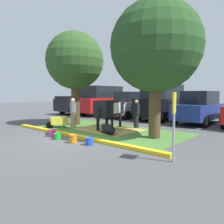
{
  "coord_description": "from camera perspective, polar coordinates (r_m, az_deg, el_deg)",
  "views": [
    {
      "loc": [
        6.78,
        -5.3,
        1.83
      ],
      "look_at": [
        -0.42,
        2.96,
        0.9
      ],
      "focal_mm": 33.79,
      "sensor_mm": 36.0,
      "label": 1
    }
  ],
  "objects": [
    {
      "name": "curb_yellow",
      "position": [
        9.23,
        -10.47,
        -6.29
      ],
      "size": [
        9.03,
        0.24,
        0.12
      ],
      "primitive_type": "cube",
      "color": "yellow",
      "rests_on": "ground"
    },
    {
      "name": "grass_island",
      "position": [
        10.69,
        -1.33,
        -4.96
      ],
      "size": [
        7.83,
        4.02,
        0.02
      ],
      "primitive_type": "cube",
      "color": "#477A33",
      "rests_on": "ground"
    },
    {
      "name": "bucket_orange",
      "position": [
        8.11,
        -10.46,
        -7.07
      ],
      "size": [
        0.31,
        0.31,
        0.32
      ],
      "color": "orange",
      "rests_on": "ground"
    },
    {
      "name": "person_handler",
      "position": [
        11.44,
        -10.52,
        -0.06
      ],
      "size": [
        0.35,
        0.45,
        1.62
      ],
      "color": "#9E7F5B",
      "rests_on": "ground"
    },
    {
      "name": "suv_dark_grey",
      "position": [
        18.39,
        -2.33,
        3.1
      ],
      "size": [
        2.3,
        4.69,
        2.52
      ],
      "color": "red",
      "rests_on": "ground"
    },
    {
      "name": "cow_holstein",
      "position": [
        11.06,
        -0.4,
        1.07
      ],
      "size": [
        1.35,
        3.06,
        1.56
      ],
      "color": "black",
      "rests_on": "ground"
    },
    {
      "name": "shade_tree_right",
      "position": [
        9.0,
        11.76,
        16.79
      ],
      "size": [
        3.68,
        3.68,
        5.58
      ],
      "color": "#4C3823",
      "rests_on": "ground"
    },
    {
      "name": "pickup_truck_black",
      "position": [
        20.31,
        -7.39,
        2.79
      ],
      "size": [
        2.42,
        5.49,
        2.42
      ],
      "color": "black",
      "rests_on": "ground"
    },
    {
      "name": "shade_tree_left",
      "position": [
        12.85,
        -10.0,
        13.34
      ],
      "size": [
        3.35,
        3.35,
        5.46
      ],
      "color": "#4C3823",
      "rests_on": "ground"
    },
    {
      "name": "hay_bedding",
      "position": [
        10.89,
        -1.04,
        -4.69
      ],
      "size": [
        3.27,
        2.49,
        0.04
      ],
      "primitive_type": "cube",
      "rotation": [
        0.0,
        0.0,
        -0.03
      ],
      "color": "tan",
      "rests_on": "ground"
    },
    {
      "name": "suv_black",
      "position": [
        15.49,
        13.47,
        2.64
      ],
      "size": [
        2.3,
        4.69,
        2.52
      ],
      "color": "black",
      "rests_on": "ground"
    },
    {
      "name": "bucket_green",
      "position": [
        8.86,
        -14.49,
        -6.35
      ],
      "size": [
        0.32,
        0.32,
        0.25
      ],
      "color": "green",
      "rests_on": "ground"
    },
    {
      "name": "calf_lying",
      "position": [
        9.59,
        -1.01,
        -4.7
      ],
      "size": [
        1.29,
        0.96,
        0.48
      ],
      "color": "black",
      "rests_on": "ground"
    },
    {
      "name": "ground_plane",
      "position": [
        8.8,
        -10.74,
        -7.23
      ],
      "size": [
        80.0,
        80.0,
        0.0
      ],
      "primitive_type": "plane",
      "color": "#4C4C4F"
    },
    {
      "name": "hatchback_white",
      "position": [
        16.74,
        4.97,
        1.93
      ],
      "size": [
        2.19,
        4.48,
        2.02
      ],
      "color": "silver",
      "rests_on": "ground"
    },
    {
      "name": "person_visitor_near",
      "position": [
        11.24,
        6.59,
        -0.33
      ],
      "size": [
        0.41,
        0.39,
        1.54
      ],
      "color": "black",
      "rests_on": "ground"
    },
    {
      "name": "wheelbarrow",
      "position": [
        11.82,
        -14.31,
        -2.32
      ],
      "size": [
        1.07,
        1.57,
        0.63
      ],
      "color": "gold",
      "rests_on": "ground"
    },
    {
      "name": "sedan_blue",
      "position": [
        14.14,
        22.62,
        1.05
      ],
      "size": [
        2.19,
        4.48,
        2.02
      ],
      "color": "navy",
      "rests_on": "ground"
    },
    {
      "name": "bucket_blue",
      "position": [
        7.71,
        -6.13,
        -7.84
      ],
      "size": [
        0.32,
        0.32,
        0.27
      ],
      "color": "blue",
      "rests_on": "ground"
    },
    {
      "name": "bucket_pink",
      "position": [
        9.51,
        -15.87,
        -5.43
      ],
      "size": [
        0.29,
        0.29,
        0.31
      ],
      "color": "#EA3893",
      "rests_on": "ground"
    },
    {
      "name": "parking_sign",
      "position": [
        5.81,
        16.45,
        -0.27
      ],
      "size": [
        0.17,
        0.43,
        1.88
      ],
      "color": "#99999E",
      "rests_on": "ground"
    }
  ]
}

